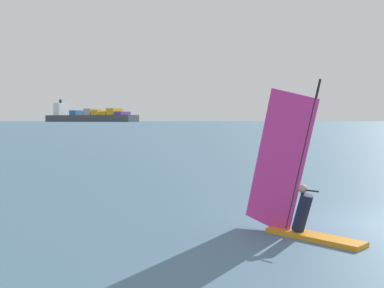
% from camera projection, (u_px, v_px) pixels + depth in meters
% --- Properties ---
extents(windsurfer, '(2.95, 2.29, 4.02)m').
position_uv_depth(windsurfer, '(296.00, 194.00, 11.48)').
color(windsurfer, orange).
rests_on(windsurfer, ground_plane).
extents(cargo_ship, '(169.39, 77.70, 37.44)m').
position_uv_depth(cargo_ship, '(90.00, 116.00, 729.63)').
color(cargo_ship, '#3F444C').
rests_on(cargo_ship, ground_plane).
extents(distant_headland, '(912.10, 335.31, 41.63)m').
position_uv_depth(distant_headland, '(273.00, 115.00, 1521.79)').
color(distant_headland, '#4C564C').
rests_on(distant_headland, ground_plane).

